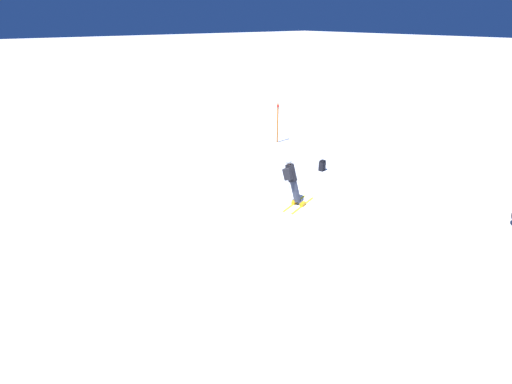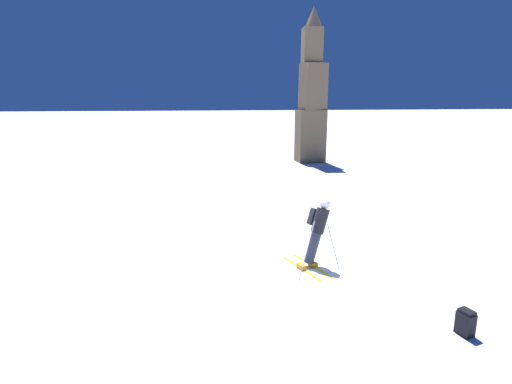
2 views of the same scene
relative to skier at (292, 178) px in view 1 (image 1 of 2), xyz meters
The scene contains 4 objects.
ground_plane 1.11m from the skier, 163.67° to the right, with size 300.00×300.00×0.00m, color white.
skier is the anchor object (origin of this frame).
spare_backpack 4.05m from the skier, 64.52° to the right, with size 0.29×0.34×0.50m.
trail_marker 8.21m from the skier, 37.63° to the right, with size 0.13×0.13×2.23m.
Camera 1 is at (-9.68, 9.94, 6.63)m, focal length 28.00 mm.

